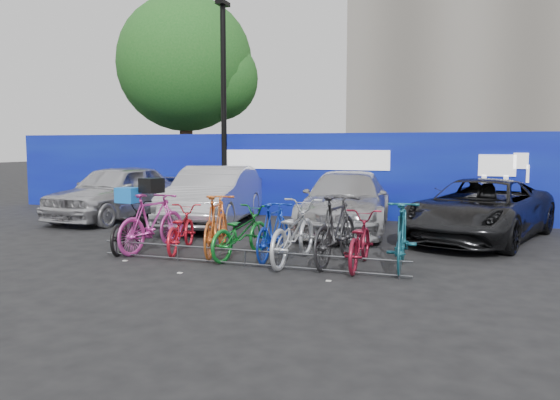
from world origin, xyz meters
The scene contains 21 objects.
ground centered at (0.00, 0.00, 0.00)m, with size 100.00×100.00×0.00m, color black.
hoarding centered at (0.01, 6.00, 1.20)m, with size 22.00×0.18×2.40m.
tree centered at (-6.77, 10.06, 5.07)m, with size 5.40×5.20×7.80m.
lamppost centered at (-3.20, 5.40, 3.27)m, with size 0.25×0.50×6.11m.
bike_rack centered at (0.00, -0.60, 0.16)m, with size 5.60×0.03×0.30m.
car_0 centered at (-5.71, 3.73, 0.77)m, with size 1.82×4.52×1.54m, color #BBBBBF.
car_1 centered at (-2.67, 3.64, 0.76)m, with size 1.61×4.61×1.52m, color #BABAC0.
car_2 centered at (0.75, 3.92, 0.70)m, with size 1.97×4.86×1.41m, color #B0B1B5.
car_3 centered at (3.80, 3.53, 0.66)m, with size 2.20×4.78×1.33m, color black.
bike_0 centered at (-2.71, -0.03, 0.47)m, with size 0.63×1.80×0.94m, color black.
bike_1 centered at (-2.22, 0.04, 0.57)m, with size 0.54×1.91×1.15m, color #C0379A.
bike_2 centered at (-1.67, 0.15, 0.45)m, with size 0.59×1.70×0.89m, color red.
bike_3 centered at (-0.90, 0.15, 0.58)m, with size 0.54×1.92×1.15m, color #D55F22.
bike_4 centered at (-0.36, 0.06, 0.47)m, with size 0.62×1.79×0.94m, color #127425.
bike_5 centered at (0.26, 0.12, 0.52)m, with size 0.49×1.74×1.05m, color #0E2BA4.
bike_6 centered at (0.68, -0.04, 0.54)m, with size 0.72×2.07×1.09m, color #B7BABF.
bike_7 centered at (1.42, 0.09, 0.61)m, with size 0.57×2.02×1.22m, color #242427.
bike_8 centered at (1.85, -0.05, 0.47)m, with size 0.62×1.78×0.94m, color maroon.
bike_9 centered at (2.54, 0.11, 0.57)m, with size 0.53×1.88×1.13m, color #175666.
cargo_crate centered at (-2.71, -0.03, 1.09)m, with size 0.41×0.31×0.29m, color blue.
cargo_topcase centered at (-2.22, 0.04, 1.29)m, with size 0.38×0.34×0.28m, color black.
Camera 1 is at (3.61, -9.02, 2.06)m, focal length 35.00 mm.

